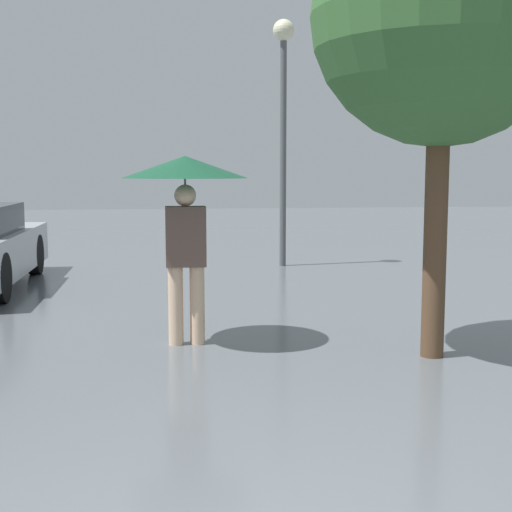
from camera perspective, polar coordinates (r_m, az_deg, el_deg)
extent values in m
cylinder|color=beige|center=(6.98, -6.44, -3.96)|extent=(0.14, 0.14, 0.77)
cylinder|color=beige|center=(6.99, -4.72, -3.93)|extent=(0.14, 0.14, 0.77)
cube|color=brown|center=(6.89, -5.65, 1.57)|extent=(0.39, 0.22, 0.58)
sphere|color=beige|center=(6.86, -5.68, 4.84)|extent=(0.21, 0.21, 0.21)
cylinder|color=#515456|center=(6.87, -5.67, 3.65)|extent=(0.02, 0.02, 0.62)
cone|color=#14472D|center=(6.86, -5.71, 7.10)|extent=(1.21, 1.21, 0.21)
cylinder|color=black|center=(12.19, -17.25, 0.12)|extent=(0.18, 0.65, 0.65)
cylinder|color=black|center=(9.67, -19.81, -1.66)|extent=(0.18, 0.65, 0.65)
cylinder|color=brown|center=(6.59, 14.17, 2.40)|extent=(0.21, 0.21, 2.41)
sphere|color=#386633|center=(6.70, 14.66, 18.22)|extent=(2.29, 2.29, 2.29)
cylinder|color=#515456|center=(12.62, 2.18, 8.20)|extent=(0.11, 0.11, 3.97)
sphere|color=beige|center=(12.84, 2.23, 17.60)|extent=(0.37, 0.37, 0.37)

